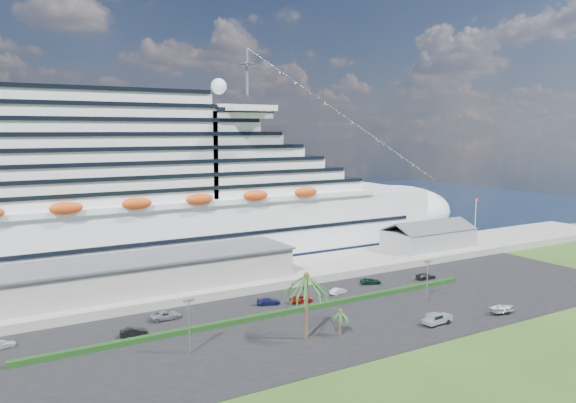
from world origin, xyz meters
TOP-DOWN VIEW (x-y plane):
  - ground at (0.00, 0.00)m, footprint 420.00×420.00m
  - asphalt_lot at (0.00, 11.00)m, footprint 140.00×38.00m
  - wharf at (0.00, 40.00)m, footprint 240.00×20.00m
  - water at (0.00, 130.00)m, footprint 420.00×160.00m
  - cruise_ship at (-21.53, 64.00)m, footprint 191.00×38.00m
  - terminal_building at (-25.00, 40.00)m, footprint 61.00×15.00m
  - port_shed at (52.00, 40.00)m, footprint 24.00×12.31m
  - flagpole at (70.04, 40.00)m, footprint 1.08×0.16m
  - hedge at (-8.00, 16.00)m, footprint 88.00×1.10m
  - lamp_post_left at (-28.00, 8.00)m, footprint 1.60×0.35m
  - lamp_post_right at (20.00, 8.00)m, footprint 1.60×0.35m
  - palm_tall at (-10.00, 4.00)m, footprint 8.82×8.82m
  - palm_short at (-4.50, 2.50)m, footprint 3.53×3.53m
  - parked_car_0 at (-51.83, 24.29)m, footprint 3.98×2.02m
  - parked_car_1 at (-33.30, 19.25)m, footprint 4.52×2.27m
  - parked_car_2 at (-26.23, 24.34)m, footprint 5.42×2.60m
  - parked_car_3 at (-6.72, 22.53)m, footprint 4.88×3.31m
  - parked_car_4 at (-0.71, 20.42)m, footprint 4.69×2.31m
  - parked_car_5 at (8.74, 21.37)m, footprint 4.07×2.14m
  - parked_car_6 at (19.30, 24.05)m, footprint 4.92×3.53m
  - parked_car_7 at (32.26, 20.78)m, footprint 4.94×2.41m
  - pickup_truck at (12.72, -1.80)m, footprint 5.60×2.28m
  - boat_trailer at (27.16, -3.79)m, footprint 5.84×4.12m

SIDE VIEW (x-z plane):
  - ground at x=0.00m, z-range 0.00..0.00m
  - water at x=0.00m, z-range 0.00..0.02m
  - asphalt_lot at x=0.00m, z-range 0.00..0.12m
  - hedge at x=-8.00m, z-range 0.12..1.02m
  - parked_car_6 at x=19.30m, z-range 0.12..1.36m
  - parked_car_5 at x=8.74m, z-range 0.12..1.40m
  - parked_car_0 at x=-51.83m, z-range 0.12..1.42m
  - parked_car_3 at x=-6.72m, z-range 0.12..1.43m
  - parked_car_7 at x=32.26m, z-range 0.12..1.50m
  - parked_car_1 at x=-33.30m, z-range 0.12..1.54m
  - parked_car_2 at x=-26.23m, z-range 0.12..1.61m
  - parked_car_4 at x=-0.71m, z-range 0.12..1.66m
  - wharf at x=0.00m, z-range 0.00..1.80m
  - pickup_truck at x=12.72m, z-range 0.22..2.16m
  - boat_trailer at x=27.16m, z-range 0.39..2.02m
  - palm_short at x=-4.50m, z-range 1.38..5.95m
  - port_shed at x=52.00m, z-range 0.71..8.08m
  - terminal_building at x=-25.00m, z-range 1.86..8.16m
  - lamp_post_left at x=-28.00m, z-range 1.21..9.48m
  - lamp_post_right at x=20.00m, z-range 1.21..9.48m
  - flagpole at x=70.04m, z-range 2.27..14.27m
  - palm_tall at x=-10.00m, z-range 3.64..14.77m
  - cruise_ship at x=-21.53m, z-range -10.31..43.69m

